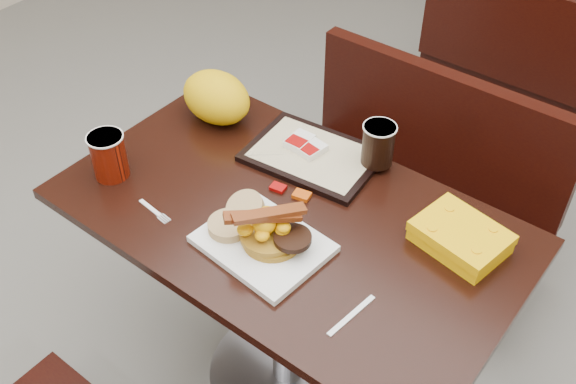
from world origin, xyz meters
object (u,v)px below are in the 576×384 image
Objects in this scene: bench_far_s at (540,49)px; coffee_cup_near at (109,156)px; paper_bag at (216,97)px; hashbrown_sleeve_left at (300,141)px; platter at (263,244)px; hashbrown_sleeve_right at (312,149)px; coffee_cup_far at (378,144)px; knife at (351,315)px; clamshell at (460,237)px; bench_near_n at (408,185)px; pancake_stack at (272,237)px; fork at (150,208)px; table_near at (288,305)px; tray at (313,156)px.

bench_far_s is 2.18m from coffee_cup_near.
bench_far_s is at bearing 75.99° from paper_bag.
coffee_cup_near reaches higher than hashbrown_sleeve_left.
platter is 0.37m from hashbrown_sleeve_right.
bench_far_s is 1.67m from coffee_cup_far.
knife is 0.71× the size of clamshell.
bench_near_n is 12.35× the size of hashbrown_sleeve_left.
bench_far_s is 2.07m from platter.
pancake_stack is 0.35m from fork.
platter is 0.44m from coffee_cup_far.
knife is at bearing -94.47° from clamshell.
hashbrown_sleeve_left reaches higher than platter.
pancake_stack is 0.99× the size of knife.
paper_bag is at bearing 154.97° from table_near.
paper_bag is (-0.13, 0.40, 0.08)m from fork.
coffee_cup_near is at bearing -160.03° from table_near.
coffee_cup_far is 0.54× the size of paper_bag.
knife is 0.53m from coffee_cup_far.
coffee_cup_near is 0.79m from knife.
paper_bag reaches higher than table_near.
table_near is at bearing -104.01° from coffee_cup_far.
coffee_cup_near is 0.59× the size of paper_bag.
hashbrown_sleeve_left is at bearing 6.86° from paper_bag.
coffee_cup_far is at bearing 11.67° from paper_bag.
pancake_stack is at bearing -64.13° from hashbrown_sleeve_left.
clamshell is at bearing 38.17° from pancake_stack.
platter is at bearing -89.40° from bench_far_s.
coffee_cup_near reaches higher than platter.
hashbrown_sleeve_left is 0.23m from coffee_cup_far.
coffee_cup_near is (-0.48, -0.17, 0.44)m from table_near.
coffee_cup_near is 0.53m from hashbrown_sleeve_left.
pancake_stack reaches higher than hashbrown_sleeve_left.
table_near is at bearing -25.03° from paper_bag.
paper_bag reaches higher than bench_near_n.
platter reaches higher than fork.
tray is 1.69× the size of clamshell.
fork is at bearing -126.31° from coffee_cup_far.
pancake_stack is 0.46m from clamshell.
hashbrown_sleeve_right reaches higher than platter.
fork is at bearing -79.77° from knife.
tray reaches higher than table_near.
pancake_stack is at bearing -87.27° from bench_near_n.
knife is (0.29, -0.04, -0.01)m from platter.
knife is (0.61, 0.03, -0.00)m from fork.
fork is at bearing -161.55° from platter.
tray is 2.99× the size of coffee_cup_far.
coffee_cup_near is 1.09× the size of coffee_cup_far.
table_near is at bearing 19.97° from coffee_cup_near.
bench_far_s is at bearing 95.43° from hashbrown_sleeve_right.
platter is at bearing -36.18° from paper_bag.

